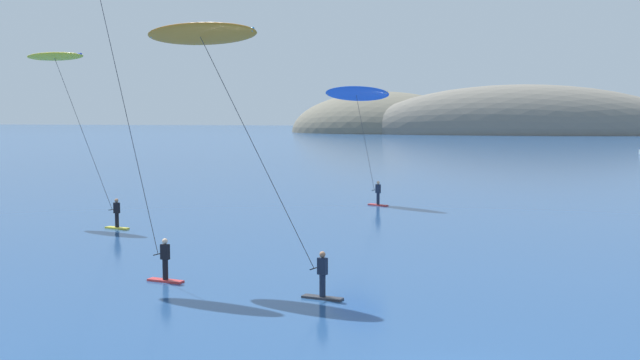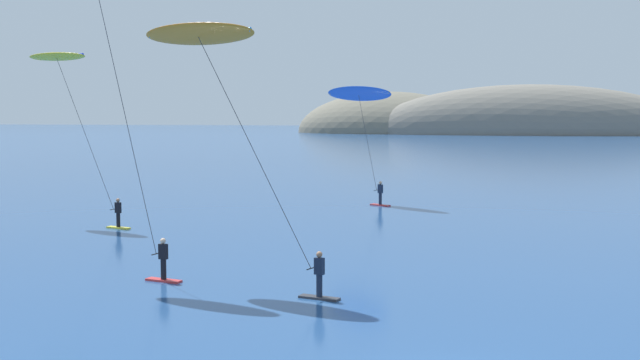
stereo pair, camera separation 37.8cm
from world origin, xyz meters
The scene contains 5 objects.
headland_island centered at (3.97, 204.69, 0.00)m, with size 107.94×42.33×26.30m.
kitesurfer_magenta centered at (-14.17, 11.23, 10.93)m, with size 6.49×2.78×12.30m.
kitesurfer_yellow centered at (-22.89, 24.69, 8.79)m, with size 7.53×3.58×10.06m.
kitesurfer_orange centered at (-9.54, 10.37, 8.89)m, with size 8.52×4.08×10.01m.
kitesurfer_blue centered at (-7.05, 37.52, 7.36)m, with size 5.70×4.70×8.40m.
Camera 1 is at (-0.42, -19.12, 6.73)m, focal length 45.00 mm.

